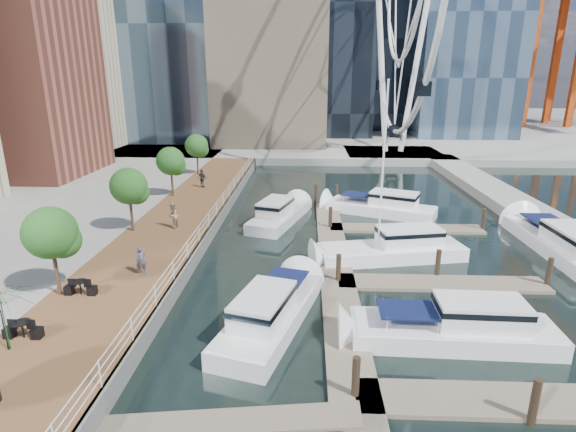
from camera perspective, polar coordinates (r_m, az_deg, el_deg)
The scene contains 15 objects.
ground at distance 19.88m, azimuth -1.24°, elevation -18.32°, with size 520.00×520.00×0.00m, color black.
boardwalk at distance 34.57m, azimuth -14.67°, elevation -2.10°, with size 6.00×60.00×1.00m, color brown.
seawall at distance 33.81m, azimuth -9.80°, elevation -2.21°, with size 0.25×60.00×1.00m, color #595954.
land_far at distance 118.69m, azimuth 1.98°, elevation 11.70°, with size 200.00×114.00×1.00m, color gray.
breakwater at distance 42.27m, azimuth 28.92°, elevation -0.23°, with size 4.00×60.00×1.00m, color gray.
pier at distance 70.25m, azimuth 13.14°, elevation 7.58°, with size 14.00×12.00×1.00m, color gray.
railing at distance 33.52m, azimuth -10.06°, elevation -0.55°, with size 0.10×60.00×1.05m, color white, non-canonical shape.
floating_docks at distance 29.19m, azimuth 15.95°, elevation -5.82°, with size 16.00×34.00×2.60m.
street_trees at distance 33.45m, azimuth -19.58°, elevation 3.59°, with size 2.60×42.60×4.60m.
cafe_tables at distance 20.88m, azimuth -32.66°, elevation -14.96°, with size 2.50×13.70×0.74m.
yacht_foreground at distance 22.54m, azimuth 20.06°, elevation -14.79°, with size 2.69×10.05×2.15m, color white, non-canonical shape.
pedestrian_near at distance 26.43m, azimuth -18.15°, elevation -5.37°, with size 0.59×0.39×1.62m, color #45475C.
pedestrian_mid at distance 33.76m, azimuth -14.44°, elevation 0.06°, with size 0.93×0.72×1.91m, color gray.
pedestrian_far at distance 46.01m, azimuth -10.84°, elevation 4.72°, with size 1.09×0.45×1.86m, color #2C3038.
moored_yachts at distance 31.04m, azimuth 14.13°, elevation -5.26°, with size 24.30×34.89×11.50m.
Camera 1 is at (1.11, -16.18, 11.50)m, focal length 28.00 mm.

